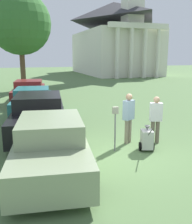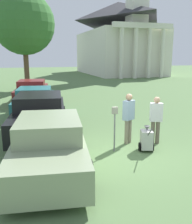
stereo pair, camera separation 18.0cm
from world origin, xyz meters
The scene contains 11 objects.
ground_plane centered at (0.00, 0.00, 0.00)m, with size 120.00×120.00×0.00m, color #517042.
parked_car_sage centered at (-2.35, -0.31, 0.68)m, with size 2.46×4.99×1.45m.
parked_car_black centered at (-2.35, 3.14, 0.72)m, with size 2.63×5.38×1.56m.
parked_car_teal centered at (-2.35, 6.69, 0.65)m, with size 2.53×4.88×1.38m.
parked_car_maroon centered at (-2.35, 10.06, 0.69)m, with size 2.49×4.95×1.46m.
parking_meter centered at (-0.23, 0.27, 1.02)m, with size 0.18×0.09×1.47m.
person_worker centered at (0.50, 0.86, 1.01)m, with size 0.47×0.40×1.77m.
person_supervisor centered at (1.40, 0.56, 0.95)m, with size 0.47×0.35×1.67m.
equipment_cart centered at (0.77, 0.00, 0.39)m, with size 0.53×1.00×1.00m.
church centered at (12.70, 32.84, 6.09)m, with size 10.23×18.33×24.93m.
shade_tree centered at (-2.49, 16.38, 5.67)m, with size 5.28×5.28×8.33m.
Camera 1 is at (-3.15, -6.83, 3.05)m, focal length 40.00 mm.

